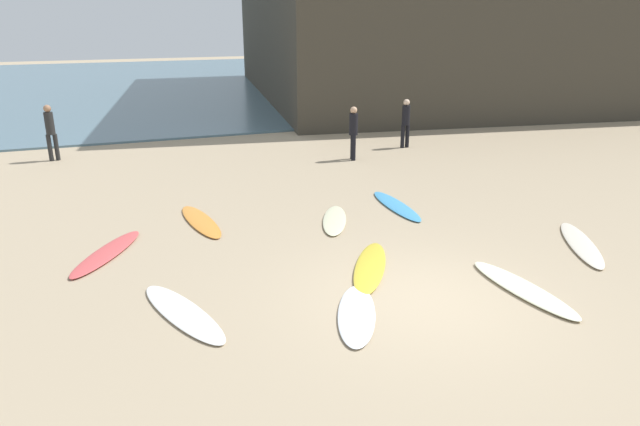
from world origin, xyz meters
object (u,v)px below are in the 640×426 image
at_px(surfboard_0, 335,220).
at_px(surfboard_8, 523,288).
at_px(beachgoer_near, 50,130).
at_px(surfboard_2, 370,267).
at_px(surfboard_4, 357,314).
at_px(surfboard_6, 183,313).
at_px(surfboard_7, 107,253).
at_px(surfboard_3, 201,221).
at_px(surfboard_1, 396,206).
at_px(surfboard_5, 581,244).
at_px(beachgoer_far, 353,130).
at_px(beachgoer_mid, 406,121).

relative_size(surfboard_0, surfboard_8, 0.83).
height_order(surfboard_8, beachgoer_near, beachgoer_near).
bearing_deg(surfboard_8, surfboard_0, 107.54).
distance_m(surfboard_2, surfboard_4, 1.83).
bearing_deg(surfboard_0, surfboard_6, -116.77).
distance_m(surfboard_7, beachgoer_near, 9.07).
height_order(surfboard_3, surfboard_7, surfboard_7).
distance_m(surfboard_1, beachgoer_near, 11.72).
relative_size(surfboard_1, surfboard_7, 1.01).
distance_m(surfboard_0, surfboard_4, 4.41).
distance_m(surfboard_5, surfboard_8, 2.80).
bearing_deg(surfboard_2, beachgoer_far, -80.59).
bearing_deg(beachgoer_near, surfboard_0, 118.04).
xyz_separation_m(surfboard_3, beachgoer_near, (-3.49, 7.68, 0.99)).
bearing_deg(surfboard_4, beachgoer_mid, -97.36).
height_order(surfboard_0, beachgoer_mid, beachgoer_mid).
height_order(surfboard_2, surfboard_3, surfboard_2).
distance_m(surfboard_3, beachgoer_mid, 9.86).
distance_m(surfboard_0, beachgoer_near, 10.85).
bearing_deg(surfboard_7, surfboard_6, 141.05).
relative_size(surfboard_1, beachgoer_mid, 1.44).
bearing_deg(surfboard_6, beachgoer_far, 32.58).
height_order(surfboard_3, surfboard_4, surfboard_3).
bearing_deg(surfboard_5, beachgoer_mid, -67.37).
bearing_deg(surfboard_3, surfboard_6, -110.50).
xyz_separation_m(surfboard_3, surfboard_8, (4.66, -5.44, 0.01)).
distance_m(surfboard_4, beachgoer_far, 10.46).
relative_size(surfboard_6, beachgoer_mid, 1.42).
xyz_separation_m(surfboard_2, beachgoer_mid, (5.66, 9.03, 0.92)).
bearing_deg(surfboard_1, surfboard_6, 34.92).
relative_size(surfboard_4, surfboard_6, 0.82).
distance_m(surfboard_2, beachgoer_near, 12.91).
bearing_deg(surfboard_8, surfboard_4, 172.09).
bearing_deg(surfboard_5, surfboard_4, 39.58).
distance_m(surfboard_1, surfboard_3, 4.79).
bearing_deg(surfboard_4, surfboard_8, -159.25).
bearing_deg(surfboard_2, surfboard_6, 39.45).
height_order(surfboard_6, surfboard_8, surfboard_8).
relative_size(surfboard_6, surfboard_7, 1.00).
relative_size(surfboard_0, surfboard_5, 0.80).
bearing_deg(surfboard_5, surfboard_6, 29.14).
xyz_separation_m(surfboard_0, beachgoer_far, (2.82, 5.35, 0.94)).
distance_m(surfboard_3, surfboard_8, 7.16).
bearing_deg(surfboard_3, surfboard_5, -37.65).
distance_m(surfboard_8, beachgoer_near, 15.48).
bearing_deg(surfboard_4, beachgoer_near, -43.81).
bearing_deg(surfboard_2, surfboard_7, 2.98).
height_order(surfboard_4, surfboard_5, surfboard_5).
xyz_separation_m(surfboard_0, beachgoer_mid, (5.31, 6.37, 0.93)).
distance_m(surfboard_6, beachgoer_mid, 13.31).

